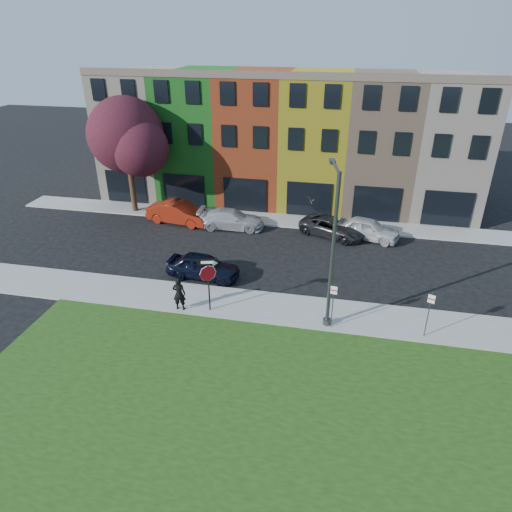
% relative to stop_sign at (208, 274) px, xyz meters
% --- Properties ---
extents(ground, '(120.00, 120.00, 0.00)m').
position_rel_stop_sign_xyz_m(ground, '(3.69, -2.13, -2.25)').
color(ground, black).
rests_on(ground, ground).
extents(sidewalk_near, '(40.00, 3.00, 0.12)m').
position_rel_stop_sign_xyz_m(sidewalk_near, '(5.69, 0.87, -2.19)').
color(sidewalk_near, gray).
rests_on(sidewalk_near, ground).
extents(sidewalk_far, '(40.00, 2.40, 0.12)m').
position_rel_stop_sign_xyz_m(sidewalk_far, '(0.69, 12.87, -2.19)').
color(sidewalk_far, gray).
rests_on(sidewalk_far, ground).
extents(grass_park, '(40.00, 16.00, 0.10)m').
position_rel_stop_sign_xyz_m(grass_park, '(11.69, -8.13, -2.20)').
color(grass_park, '#1E4413').
rests_on(grass_park, ground).
extents(rowhouse_block, '(30.00, 10.12, 10.00)m').
position_rel_stop_sign_xyz_m(rowhouse_block, '(1.19, 19.06, 2.74)').
color(rowhouse_block, '#BCB69C').
rests_on(rowhouse_block, ground).
extents(stop_sign, '(1.03, 0.30, 2.99)m').
position_rel_stop_sign_xyz_m(stop_sign, '(0.00, 0.00, 0.00)').
color(stop_sign, black).
rests_on(stop_sign, sidewalk_near).
extents(man, '(0.78, 0.60, 1.85)m').
position_rel_stop_sign_xyz_m(man, '(-1.54, -0.23, -1.21)').
color(man, black).
rests_on(man, sidewalk_near).
extents(sedan_near, '(2.54, 4.62, 1.47)m').
position_rel_stop_sign_xyz_m(sedan_near, '(-1.41, 3.41, -1.52)').
color(sedan_near, black).
rests_on(sedan_near, ground).
extents(parked_car_red, '(3.16, 5.39, 1.61)m').
position_rel_stop_sign_xyz_m(parked_car_red, '(-5.69, 11.02, -1.45)').
color(parked_car_red, maroon).
rests_on(parked_car_red, ground).
extents(parked_car_silver, '(2.53, 5.03, 1.39)m').
position_rel_stop_sign_xyz_m(parked_car_silver, '(-1.63, 10.85, -1.56)').
color(parked_car_silver, '#B6B7BB').
rests_on(parked_car_silver, ground).
extents(parked_car_dark, '(5.50, 6.23, 1.30)m').
position_rel_stop_sign_xyz_m(parked_car_dark, '(5.73, 10.94, -1.60)').
color(parked_car_dark, black).
rests_on(parked_car_dark, ground).
extents(parked_car_white, '(4.04, 5.24, 1.47)m').
position_rel_stop_sign_xyz_m(parked_car_white, '(8.15, 10.97, -1.52)').
color(parked_car_white, silver).
rests_on(parked_car_white, ground).
extents(street_lamp, '(0.78, 2.55, 7.79)m').
position_rel_stop_sign_xyz_m(street_lamp, '(6.01, 0.17, 1.80)').
color(street_lamp, '#424447').
rests_on(street_lamp, sidewalk_near).
extents(parking_sign_a, '(0.32, 0.11, 2.45)m').
position_rel_stop_sign_xyz_m(parking_sign_a, '(6.27, -0.24, -0.62)').
color(parking_sign_a, '#424447').
rests_on(parking_sign_a, sidewalk_near).
extents(parking_sign_b, '(0.30, 0.16, 2.41)m').
position_rel_stop_sign_xyz_m(parking_sign_b, '(10.69, -0.06, -0.65)').
color(parking_sign_b, '#424447').
rests_on(parking_sign_b, sidewalk_near).
extents(tree_purple, '(6.72, 5.88, 8.76)m').
position_rel_stop_sign_xyz_m(tree_purple, '(-9.85, 12.51, 3.68)').
color(tree_purple, black).
rests_on(tree_purple, sidewalk_far).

